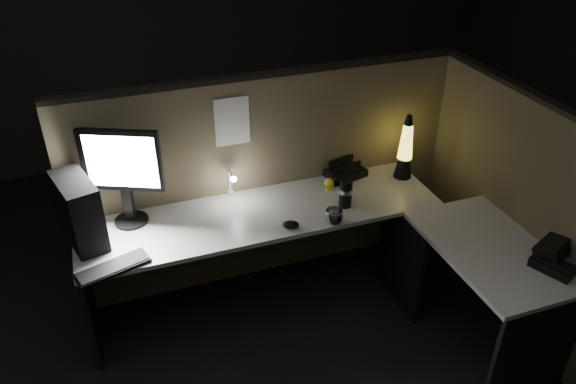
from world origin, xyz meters
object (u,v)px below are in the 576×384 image
object	(u,v)px
monitor	(122,168)
desk_phone	(557,255)
keyboard	(113,268)
pc_tower	(79,211)
lava_lamp	(405,152)

from	to	relation	value
monitor	desk_phone	bearing A→B (deg)	-4.88
keyboard	pc_tower	bearing A→B (deg)	93.50
monitor	lava_lamp	size ratio (longest dim) A/B	1.32
lava_lamp	desk_phone	bearing A→B (deg)	-74.58
lava_lamp	keyboard	bearing A→B (deg)	-169.72
lava_lamp	desk_phone	distance (m)	1.19
lava_lamp	monitor	bearing A→B (deg)	177.33
lava_lamp	desk_phone	xyz separation A→B (m)	(0.32, -1.14, -0.14)
pc_tower	keyboard	size ratio (longest dim) A/B	1.02
pc_tower	monitor	distance (m)	0.35
monitor	keyboard	size ratio (longest dim) A/B	1.53
keyboard	desk_phone	distance (m)	2.45
pc_tower	keyboard	world-z (taller)	pc_tower
keyboard	desk_phone	xyz separation A→B (m)	(2.33, -0.78, 0.05)
monitor	keyboard	xyz separation A→B (m)	(-0.15, -0.45, -0.36)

